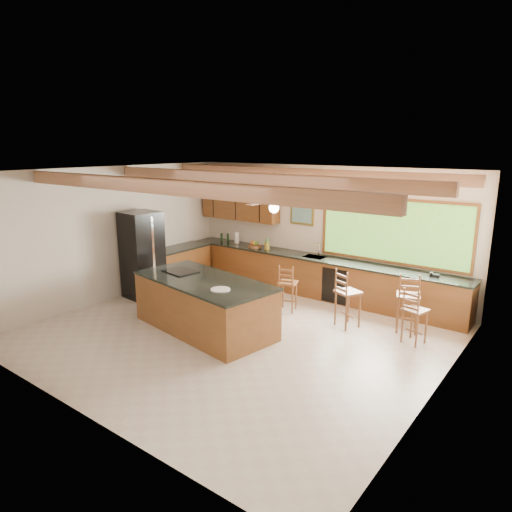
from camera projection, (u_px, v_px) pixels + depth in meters
The scene contains 9 objects.
ground at pixel (236, 334), 8.57m from camera, with size 7.20×7.20×0.00m, color #BDAF9C.
room_shell at pixel (249, 212), 8.65m from camera, with size 7.27×6.54×3.02m.
counter_run at pixel (276, 273), 10.90m from camera, with size 7.12×3.10×1.24m.
island at pixel (204, 304), 8.68m from camera, with size 3.03×1.77×1.02m.
refrigerator at pixel (142, 255), 10.44m from camera, with size 0.85×0.83×2.00m.
bar_stool_a at pixel (286, 284), 9.59m from camera, with size 0.46×0.46×1.03m.
bar_stool_b at pixel (347, 294), 8.73m from camera, with size 0.55×0.55×1.16m.
bar_stool_c at pixel (414, 312), 8.00m from camera, with size 0.45×0.45×1.03m.
bar_stool_d at pixel (407, 297), 8.50m from camera, with size 0.54×0.54×1.17m.
Camera 1 is at (5.09, -6.16, 3.45)m, focal length 32.00 mm.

